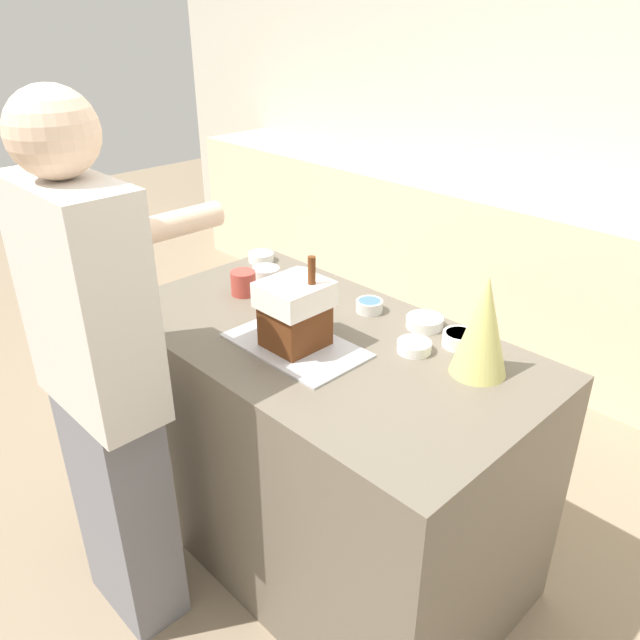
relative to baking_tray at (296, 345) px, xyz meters
The scene contains 16 objects.
ground_plane 0.94m from the baking_tray, 82.98° to the left, with size 12.00×12.00×0.00m, color gray.
wall_back 2.40m from the baking_tray, 89.69° to the left, with size 8.00×0.05×2.60m.
back_cabinet_block 2.10m from the baking_tray, 89.64° to the left, with size 6.00×0.60×0.94m.
kitchen_island 0.48m from the baking_tray, 82.98° to the left, with size 1.47×0.81×0.93m.
baking_tray is the anchor object (origin of this frame).
gingerbread_house 0.12m from the baking_tray, 34.64° to the left, with size 0.18×0.20×0.30m.
decorative_tree 0.59m from the baking_tray, 29.82° to the left, with size 0.17×0.17×0.31m.
candy_bowl_behind_tray 0.75m from the baking_tray, 148.89° to the left, with size 0.11×0.11×0.04m.
candy_bowl_near_tray_left 0.45m from the baking_tray, 62.92° to the left, with size 0.13×0.13×0.04m.
candy_bowl_beside_tree 0.58m from the baking_tray, 149.51° to the left, with size 0.11×0.11×0.04m.
candy_bowl_front_corner 0.36m from the baking_tray, 90.68° to the left, with size 0.10×0.10×0.04m.
candy_bowl_far_right 0.38m from the baking_tray, 40.70° to the left, with size 0.11×0.11×0.04m.
candy_bowl_far_left 0.52m from the baking_tray, 46.28° to the left, with size 0.11×0.11×0.05m.
candy_bowl_near_tray_right 0.52m from the baking_tray, 135.67° to the left, with size 0.12×0.12×0.04m.
mug 0.45m from the baking_tray, 163.19° to the left, with size 0.09×0.09×0.09m.
person 0.60m from the baking_tray, 115.87° to the right, with size 0.46×0.57×1.74m.
Camera 1 is at (1.29, -1.26, 1.91)m, focal length 35.00 mm.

